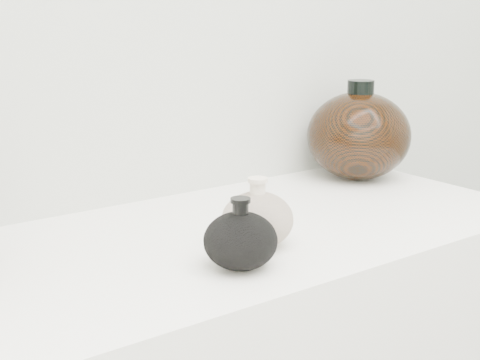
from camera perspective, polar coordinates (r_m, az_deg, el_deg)
black_gourd_vase at (r=0.94m, az=0.04°, el=-5.15°), size 0.11×0.11×0.10m
cream_gourd_vase at (r=1.03m, az=1.50°, el=-3.35°), size 0.14×0.14×0.11m
right_round_pot at (r=1.46m, az=10.09°, el=3.78°), size 0.22×0.22×0.21m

